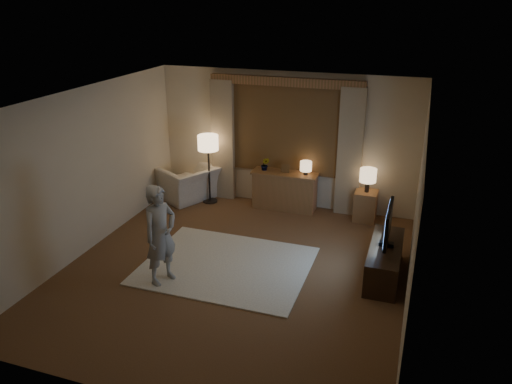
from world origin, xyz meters
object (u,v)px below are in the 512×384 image
at_px(side_table, 365,206).
at_px(tv_stand, 384,261).
at_px(person, 160,235).
at_px(armchair, 189,183).
at_px(sideboard, 285,191).

relative_size(side_table, tv_stand, 0.40).
relative_size(tv_stand, person, 0.95).
bearing_deg(side_table, armchair, -178.34).
xyz_separation_m(sideboard, person, (-0.94, -3.13, 0.41)).
bearing_deg(tv_stand, person, -158.49).
distance_m(tv_stand, person, 3.28).
height_order(side_table, person, person).
height_order(armchair, side_table, armchair).
bearing_deg(sideboard, person, -106.67).
bearing_deg(side_table, sideboard, 178.16).
xyz_separation_m(sideboard, side_table, (1.55, -0.05, -0.07)).
relative_size(sideboard, tv_stand, 0.86).
bearing_deg(sideboard, tv_stand, -43.18).
height_order(side_table, tv_stand, side_table).
distance_m(armchair, side_table, 3.53).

